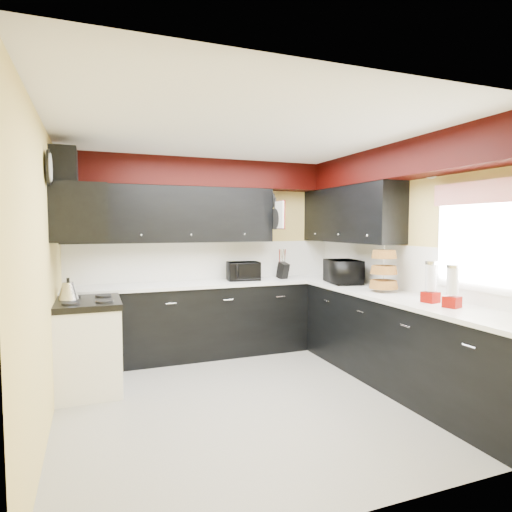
{
  "coord_description": "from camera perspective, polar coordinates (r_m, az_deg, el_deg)",
  "views": [
    {
      "loc": [
        -1.43,
        -3.78,
        1.65
      ],
      "look_at": [
        0.3,
        0.75,
        1.31
      ],
      "focal_mm": 30.0,
      "sensor_mm": 36.0,
      "label": 1
    }
  ],
  "objects": [
    {
      "name": "cab_back",
      "position": [
        5.6,
        -5.62,
        -8.43
      ],
      "size": [
        3.6,
        0.6,
        0.9
      ],
      "primitive_type": "cube",
      "color": "black",
      "rests_on": "ground"
    },
    {
      "name": "valance",
      "position": [
        4.29,
        26.97,
        7.52
      ],
      "size": [
        0.04,
        0.88,
        0.2
      ],
      "primitive_type": "cube",
      "color": "red",
      "rests_on": "wall_right"
    },
    {
      "name": "splash_back",
      "position": [
        5.77,
        -6.43,
        -0.64
      ],
      "size": [
        3.6,
        0.02,
        0.5
      ],
      "primitive_type": "cube",
      "color": "white",
      "rests_on": "counter_back"
    },
    {
      "name": "dispenser_a",
      "position": [
        4.32,
        22.28,
        -3.46
      ],
      "size": [
        0.15,
        0.15,
        0.35
      ],
      "primitive_type": null,
      "rotation": [
        0.0,
        0.0,
        0.18
      ],
      "color": "#681103",
      "rests_on": "counter_right"
    },
    {
      "name": "soffit_back",
      "position": [
        5.63,
        -6.08,
        10.82
      ],
      "size": [
        3.6,
        0.36,
        0.35
      ],
      "primitive_type": "cube",
      "color": "black",
      "rests_on": "wall_back"
    },
    {
      "name": "clock",
      "position": [
        4.08,
        -25.92,
        10.59
      ],
      "size": [
        0.03,
        0.3,
        0.3
      ],
      "primitive_type": null,
      "color": "black",
      "rests_on": "wall_left"
    },
    {
      "name": "upper_back",
      "position": [
        5.49,
        -11.13,
        5.45
      ],
      "size": [
        2.6,
        0.35,
        0.7
      ],
      "primitive_type": "cube",
      "color": "black",
      "rests_on": "wall_back"
    },
    {
      "name": "microwave",
      "position": [
        5.46,
        11.6,
        -2.05
      ],
      "size": [
        0.45,
        0.59,
        0.29
      ],
      "primitive_type": "imported",
      "rotation": [
        0.0,
        0.0,
        1.38
      ],
      "color": "black",
      "rests_on": "counter_right"
    },
    {
      "name": "pan_low",
      "position": [
        5.91,
        1.55,
        4.64
      ],
      "size": [
        0.03,
        0.24,
        0.42
      ],
      "primitive_type": null,
      "color": "black",
      "rests_on": "upper_back"
    },
    {
      "name": "knife_block",
      "position": [
        5.82,
        3.61,
        -1.97
      ],
      "size": [
        0.13,
        0.16,
        0.22
      ],
      "primitive_type": "cube",
      "rotation": [
        0.0,
        0.0,
        0.23
      ],
      "color": "black",
      "rests_on": "counter_back"
    },
    {
      "name": "counter_back",
      "position": [
        5.52,
        -5.65,
        -3.66
      ],
      "size": [
        3.62,
        0.64,
        0.04
      ],
      "primitive_type": "cube",
      "color": "white",
      "rests_on": "cab_back"
    },
    {
      "name": "ceiling",
      "position": [
        4.13,
        -0.13,
        15.81
      ],
      "size": [
        3.6,
        3.6,
        0.06
      ],
      "primitive_type": "cube",
      "color": "white",
      "rests_on": "wall_back"
    },
    {
      "name": "wall_back",
      "position": [
        5.78,
        -6.46,
        -0.04
      ],
      "size": [
        3.6,
        0.06,
        2.5
      ],
      "primitive_type": "cube",
      "color": "#E0C666",
      "rests_on": "ground"
    },
    {
      "name": "cooktop",
      "position": [
        4.6,
        -21.52,
        -5.85
      ],
      "size": [
        0.62,
        0.77,
        0.06
      ],
      "primitive_type": "cube",
      "color": "black",
      "rests_on": "stove"
    },
    {
      "name": "counter_right",
      "position": [
        4.61,
        19.07,
        -5.38
      ],
      "size": [
        0.64,
        3.02,
        0.04
      ],
      "primitive_type": "cube",
      "color": "white",
      "rests_on": "cab_right"
    },
    {
      "name": "wall_right",
      "position": [
        4.99,
        19.59,
        -0.87
      ],
      "size": [
        0.06,
        3.6,
        2.5
      ],
      "primitive_type": "cube",
      "color": "#E0C666",
      "rests_on": "ground"
    },
    {
      "name": "ground",
      "position": [
        4.37,
        -0.12,
        -18.24
      ],
      "size": [
        3.6,
        3.6,
        0.0
      ],
      "primitive_type": "plane",
      "color": "gray",
      "rests_on": "ground"
    },
    {
      "name": "soffit_right",
      "position": [
        4.77,
        19.64,
        11.86
      ],
      "size": [
        0.36,
        3.24,
        0.35
      ],
      "primitive_type": "cube",
      "color": "black",
      "rests_on": "wall_right"
    },
    {
      "name": "pan_mid",
      "position": [
        5.67,
        2.56,
        4.97
      ],
      "size": [
        0.03,
        0.28,
        0.46
      ],
      "primitive_type": null,
      "color": "black",
      "rests_on": "upper_back"
    },
    {
      "name": "splash_right",
      "position": [
        4.99,
        19.48,
        -1.56
      ],
      "size": [
        0.02,
        3.6,
        0.5
      ],
      "primitive_type": "cube",
      "color": "white",
      "rests_on": "counter_right"
    },
    {
      "name": "cut_board",
      "position": [
        5.57,
        3.15,
        5.5
      ],
      "size": [
        0.03,
        0.26,
        0.35
      ],
      "primitive_type": "cube",
      "color": "white",
      "rests_on": "upper_back"
    },
    {
      "name": "wall_left",
      "position": [
        3.82,
        -26.28,
        -2.48
      ],
      "size": [
        0.06,
        3.6,
        2.5
      ],
      "primitive_type": "cube",
      "color": "#E0C666",
      "rests_on": "ground"
    },
    {
      "name": "upper_right",
      "position": [
        5.59,
        12.33,
        5.4
      ],
      "size": [
        0.35,
        1.8,
        0.7
      ],
      "primitive_type": "cube",
      "color": "black",
      "rests_on": "wall_right"
    },
    {
      "name": "hood",
      "position": [
        4.54,
        -22.44,
        5.29
      ],
      "size": [
        0.5,
        0.78,
        0.55
      ],
      "primitive_type": "cube",
      "color": "black",
      "rests_on": "wall_left"
    },
    {
      "name": "baskets",
      "position": [
        4.86,
        16.67,
        -1.76
      ],
      "size": [
        0.27,
        0.27,
        0.5
      ],
      "primitive_type": null,
      "color": "brown",
      "rests_on": "upper_right"
    },
    {
      "name": "utensil_crock",
      "position": [
        5.9,
        3.51,
        -2.13
      ],
      "size": [
        0.2,
        0.2,
        0.17
      ],
      "primitive_type": "cylinder",
      "rotation": [
        0.0,
        0.0,
        -0.36
      ],
      "color": "silver",
      "rests_on": "counter_back"
    },
    {
      "name": "dispenser_b",
      "position": [
        4.13,
        24.71,
        -3.96
      ],
      "size": [
        0.16,
        0.16,
        0.34
      ],
      "primitive_type": null,
      "rotation": [
        0.0,
        0.0,
        0.31
      ],
      "color": "maroon",
      "rests_on": "counter_right"
    },
    {
      "name": "deco_plate",
      "position": [
        4.73,
        22.39,
        10.94
      ],
      "size": [
        0.03,
        0.24,
        0.24
      ],
      "primitive_type": null,
      "color": "white",
      "rests_on": "wall_right"
    },
    {
      "name": "cab_right",
      "position": [
        4.71,
        18.93,
        -11.03
      ],
      "size": [
        0.6,
        3.0,
        0.9
      ],
      "primitive_type": "cube",
      "color": "black",
      "rests_on": "ground"
    },
    {
      "name": "window",
      "position": [
        4.32,
        27.29,
        2.18
      ],
      "size": [
        0.03,
        0.86,
        0.96
      ],
      "primitive_type": null,
      "color": "white",
      "rests_on": "wall_right"
    },
    {
      "name": "kettle",
      "position": [
        4.7,
        -23.74,
        -4.27
      ],
      "size": [
        0.21,
        0.21,
        0.17
      ],
      "primitive_type": null,
      "rotation": [
        0.0,
        0.0,
        -0.1
      ],
      "color": "silver",
      "rests_on": "cooktop"
    },
    {
      "name": "stove",
      "position": [
        4.7,
        -21.37,
        -11.39
      ],
      "size": [
        0.6,
        0.75,
        0.86
      ],
      "primitive_type": "cube",
      "color": "white",
      "rests_on": "ground"
    },
    {
      "name": "hood_duct",
      "position": [
        4.57,
        -24.24,
        10.51
      ],
      "size": [
        0.24,
        0.4,
        0.4
      ],
      "primitive_type": "cube",
      "color": "black",
      "rests_on": "wall_left"
    },
    {
      "name": "toaster_oven",
      "position": [
        5.66,
        -1.68,
        -2.02
      ],
      "size": [
        0.46,
        0.4,
        0.24
      ],
      "primitive_type": "imported",
      "rotation": [
        0.0,
        0.0,
        -0.14
      ],
      "color": "black",
      "rests_on": "counter_back"
    },
    {
      "name": "pan_top",
      "position": [
        5.8,
        2.05,
        7.42
      ],
      "size": [
        0.03,
        0.22,
        0.4
      ],
      "primitive_type": null,
      "color": "black",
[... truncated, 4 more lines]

